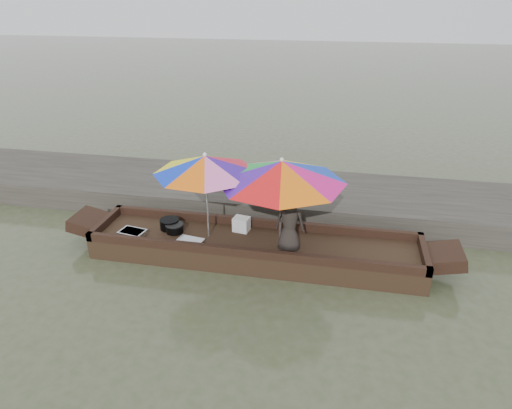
% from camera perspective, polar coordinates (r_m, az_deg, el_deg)
% --- Properties ---
extents(water, '(80.00, 80.00, 0.00)m').
position_cam_1_polar(water, '(8.14, -0.14, -6.68)').
color(water, '#3C4528').
rests_on(water, ground).
extents(dock, '(22.00, 2.20, 0.50)m').
position_cam_1_polar(dock, '(9.95, 2.37, 1.11)').
color(dock, '#2D2B26').
rests_on(dock, ground).
extents(boat_hull, '(5.73, 1.20, 0.35)m').
position_cam_1_polar(boat_hull, '(8.05, -0.14, -5.62)').
color(boat_hull, black).
rests_on(boat_hull, water).
extents(cooking_pot, '(0.35, 0.35, 0.18)m').
position_cam_1_polar(cooking_pot, '(8.47, -10.74, -2.40)').
color(cooking_pot, black).
rests_on(cooking_pot, boat_hull).
extents(tray_crayfish, '(0.49, 0.38, 0.09)m').
position_cam_1_polar(tray_crayfish, '(8.40, -15.18, -3.47)').
color(tray_crayfish, silver).
rests_on(tray_crayfish, boat_hull).
extents(tray_scallop, '(0.49, 0.38, 0.06)m').
position_cam_1_polar(tray_scallop, '(7.95, -8.31, -4.66)').
color(tray_scallop, silver).
rests_on(tray_scallop, boat_hull).
extents(charcoal_grill, '(0.31, 0.31, 0.14)m').
position_cam_1_polar(charcoal_grill, '(8.33, -10.14, -2.97)').
color(charcoal_grill, black).
rests_on(charcoal_grill, boat_hull).
extents(supply_bag, '(0.31, 0.26, 0.26)m').
position_cam_1_polar(supply_bag, '(8.24, -1.83, -2.47)').
color(supply_bag, silver).
rests_on(supply_bag, boat_hull).
extents(vendor, '(0.52, 0.36, 1.01)m').
position_cam_1_polar(vendor, '(7.48, 4.24, -2.29)').
color(vendor, black).
rests_on(vendor, boat_hull).
extents(umbrella_bow, '(2.17, 2.17, 1.55)m').
position_cam_1_polar(umbrella_bow, '(7.81, -6.17, 1.04)').
color(umbrella_bow, red).
rests_on(umbrella_bow, boat_hull).
extents(umbrella_stern, '(2.37, 2.37, 1.55)m').
position_cam_1_polar(umbrella_stern, '(7.55, 3.12, 0.27)').
color(umbrella_stern, blue).
rests_on(umbrella_stern, boat_hull).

